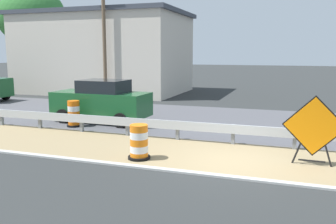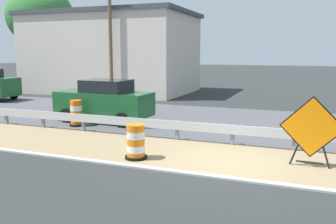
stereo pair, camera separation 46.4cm
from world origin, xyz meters
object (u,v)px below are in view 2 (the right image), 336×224
object	(u,v)px
warning_sign_diamond	(312,130)
traffic_barrel_close	(76,114)
utility_pole_near	(110,40)
traffic_barrel_nearest	(136,143)
car_lead_far_lane	(104,101)

from	to	relation	value
warning_sign_diamond	traffic_barrel_close	size ratio (longest dim) A/B	1.79
traffic_barrel_close	utility_pole_near	xyz separation A→B (m)	(8.39, 3.06, 3.48)
warning_sign_diamond	traffic_barrel_close	world-z (taller)	warning_sign_diamond
traffic_barrel_nearest	utility_pole_near	xyz separation A→B (m)	(11.85, 7.62, 3.52)
traffic_barrel_close	utility_pole_near	size ratio (longest dim) A/B	0.15
warning_sign_diamond	utility_pole_near	world-z (taller)	utility_pole_near
utility_pole_near	warning_sign_diamond	bearing A→B (deg)	-130.82
traffic_barrel_close	car_lead_far_lane	bearing A→B (deg)	-25.69
traffic_barrel_nearest	traffic_barrel_close	distance (m)	5.72
utility_pole_near	traffic_barrel_close	bearing A→B (deg)	-159.94
traffic_barrel_nearest	car_lead_far_lane	xyz separation A→B (m)	(4.75, 3.94, 0.50)
traffic_barrel_nearest	traffic_barrel_close	bearing A→B (deg)	52.86
warning_sign_diamond	traffic_barrel_nearest	bearing A→B (deg)	-76.44
warning_sign_diamond	car_lead_far_lane	xyz separation A→B (m)	(3.71, 8.82, -0.09)
warning_sign_diamond	traffic_barrel_close	distance (m)	9.77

